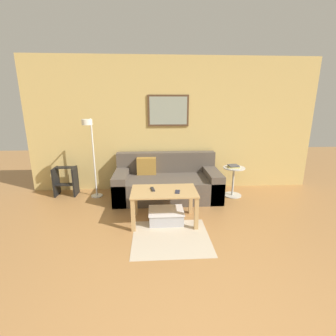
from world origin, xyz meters
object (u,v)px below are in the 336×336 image
(floor_lamp, at_px, (91,146))
(remote_control, at_px, (153,189))
(couch, at_px, (167,183))
(step_stool, at_px, (66,181))
(cell_phone, at_px, (177,192))
(side_table, at_px, (233,179))
(book_stack, at_px, (233,166))
(coffee_table, at_px, (164,197))
(storage_bin, at_px, (166,216))

(floor_lamp, height_order, remote_control, floor_lamp)
(couch, height_order, step_stool, couch)
(cell_phone, bearing_deg, floor_lamp, 154.26)
(side_table, bearing_deg, book_stack, -142.78)
(side_table, relative_size, remote_control, 3.70)
(floor_lamp, bearing_deg, step_stool, 156.51)
(coffee_table, xyz_separation_m, book_stack, (1.32, 0.94, 0.18))
(book_stack, relative_size, step_stool, 0.37)
(step_stool, bearing_deg, storage_bin, -33.22)
(storage_bin, relative_size, cell_phone, 3.66)
(step_stool, bearing_deg, coffee_table, -33.36)
(cell_phone, height_order, step_stool, step_stool)
(couch, height_order, cell_phone, couch)
(floor_lamp, distance_m, remote_control, 1.47)
(couch, bearing_deg, remote_control, -105.09)
(side_table, relative_size, cell_phone, 3.96)
(floor_lamp, height_order, cell_phone, floor_lamp)
(couch, xyz_separation_m, coffee_table, (-0.10, -1.01, 0.13))
(floor_lamp, bearing_deg, book_stack, 0.14)
(coffee_table, bearing_deg, storage_bin, -23.73)
(side_table, relative_size, book_stack, 2.78)
(couch, xyz_separation_m, storage_bin, (-0.07, -1.02, -0.17))
(remote_control, bearing_deg, storage_bin, -25.46)
(couch, height_order, coffee_table, couch)
(couch, relative_size, floor_lamp, 1.31)
(floor_lamp, bearing_deg, couch, 3.12)
(remote_control, bearing_deg, cell_phone, -27.80)
(couch, relative_size, step_stool, 3.51)
(storage_bin, distance_m, book_stack, 1.68)
(couch, height_order, book_stack, couch)
(book_stack, distance_m, cell_phone, 1.52)
(cell_phone, bearing_deg, coffee_table, 169.17)
(storage_bin, bearing_deg, floor_lamp, 142.84)
(coffee_table, distance_m, side_table, 1.65)
(coffee_table, xyz_separation_m, floor_lamp, (-1.22, 0.93, 0.60))
(storage_bin, height_order, book_stack, book_stack)
(book_stack, bearing_deg, couch, 176.93)
(floor_lamp, xyz_separation_m, remote_control, (1.06, -0.90, -0.49))
(coffee_table, xyz_separation_m, side_table, (1.35, 0.96, -0.06))
(coffee_table, relative_size, side_table, 1.70)
(book_stack, bearing_deg, storage_bin, -143.65)
(couch, relative_size, coffee_table, 2.01)
(book_stack, distance_m, remote_control, 1.74)
(couch, height_order, storage_bin, couch)
(floor_lamp, relative_size, remote_control, 9.66)
(couch, bearing_deg, floor_lamp, -176.88)
(side_table, height_order, step_stool, side_table)
(storage_bin, xyz_separation_m, floor_lamp, (-1.25, 0.95, 0.90))
(remote_control, distance_m, cell_phone, 0.37)
(coffee_table, bearing_deg, couch, 84.42)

